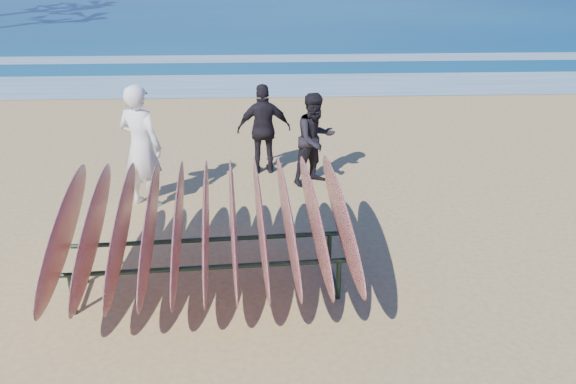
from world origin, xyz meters
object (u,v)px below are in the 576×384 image
(person_white, at_px, (141,147))
(person_dark_b, at_px, (264,129))
(person_dark_a, at_px, (315,139))
(surfboard_rack, at_px, (206,224))

(person_white, relative_size, person_dark_b, 1.21)
(person_white, xyz_separation_m, person_dark_b, (1.83, 1.26, -0.17))
(person_white, xyz_separation_m, person_dark_a, (2.66, 0.75, -0.18))
(surfboard_rack, xyz_separation_m, person_white, (-1.16, 2.46, 0.07))
(person_dark_b, bearing_deg, surfboard_rack, 75.11)
(person_white, bearing_deg, person_dark_a, -138.85)
(surfboard_rack, relative_size, person_dark_a, 2.19)
(surfboard_rack, height_order, person_dark_b, person_dark_b)
(surfboard_rack, bearing_deg, person_white, 111.56)
(surfboard_rack, relative_size, person_dark_b, 2.15)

